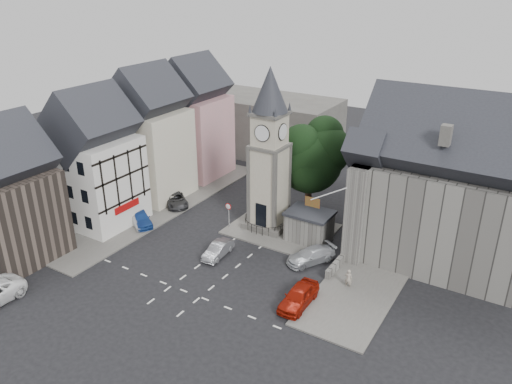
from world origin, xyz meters
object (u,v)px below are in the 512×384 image
Objects in this scene: clock_tower at (269,151)px; pedestrian at (348,279)px; car_west_blue at (140,218)px; car_east_red at (299,296)px; stone_shelter at (309,226)px.

clock_tower is 9.45× the size of pedestrian.
car_east_red reaches higher than car_west_blue.
pedestrian is at bearing -28.39° from clock_tower.
car_west_blue is 20.51m from car_east_red.
car_east_red is 4.89m from pedestrian.
stone_shelter reaches higher than car_west_blue.
car_west_blue is at bearing -159.65° from stone_shelter.
clock_tower is 3.51× the size of car_east_red.
pedestrian is (2.41, 4.26, 0.07)m from car_east_red.
stone_shelter is 0.93× the size of car_east_red.
car_east_red is at bearing -67.73° from car_west_blue.
car_west_blue is 0.95× the size of car_east_red.
stone_shelter is at bearing -36.95° from car_west_blue.
stone_shelter is at bearing -5.84° from clock_tower.
car_east_red is at bearing 58.31° from pedestrian.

